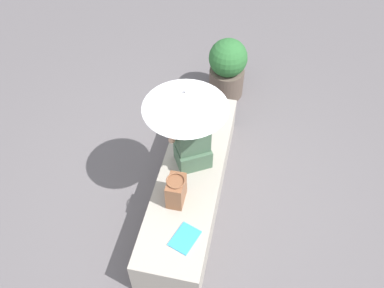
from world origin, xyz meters
TOP-DOWN VIEW (x-y plane):
  - ground_plane at (0.00, 0.00)m, footprint 14.00×14.00m
  - stone_bench at (0.00, 0.00)m, footprint 2.34×0.64m
  - person_seated at (-0.12, -0.01)m, footprint 0.41×0.51m
  - parasol at (-0.03, -0.06)m, footprint 0.79×0.79m
  - handbag_black at (0.38, -0.06)m, footprint 0.24×0.18m
  - magazine at (0.78, 0.11)m, footprint 0.33×0.28m
  - planter_near at (-1.81, 0.10)m, footprint 0.51×0.51m

SIDE VIEW (x-z plane):
  - ground_plane at x=0.00m, z-range 0.00..0.00m
  - stone_bench at x=0.00m, z-range 0.00..0.47m
  - planter_near at x=-1.81m, z-range 0.01..0.86m
  - magazine at x=0.78m, z-range 0.47..0.49m
  - handbag_black at x=0.38m, z-range 0.47..0.79m
  - person_seated at x=-0.12m, z-range 0.41..1.31m
  - parasol at x=-0.03m, z-range 0.89..1.96m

